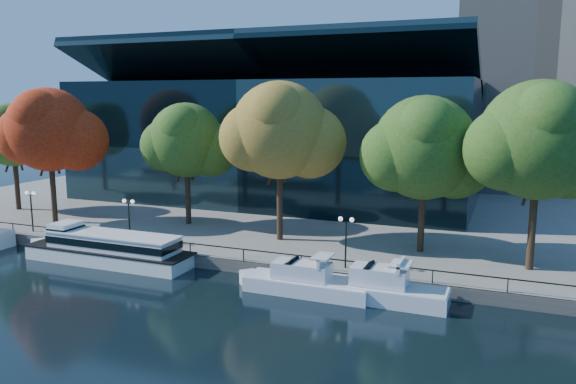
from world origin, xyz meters
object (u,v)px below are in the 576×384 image
at_px(tree_0, 14,136).
at_px(tree_2, 187,142).
at_px(tour_boat, 105,247).
at_px(tree_1, 50,132).
at_px(tree_5, 541,143).
at_px(cruiser_far, 379,288).
at_px(lamp_0, 31,202).
at_px(lamp_1, 129,211).
at_px(lamp_2, 346,230).
at_px(tree_3, 281,132).
at_px(tree_4, 426,150).
at_px(cruiser_near, 302,281).

xyz_separation_m(tree_0, tree_2, (22.75, 0.93, -0.03)).
relative_size(tour_boat, tree_1, 1.19).
xyz_separation_m(tree_1, tree_5, (46.46, 0.76, 0.19)).
relative_size(cruiser_far, lamp_0, 2.40).
bearing_deg(lamp_1, lamp_2, 0.00).
height_order(tree_2, lamp_1, tree_2).
height_order(tree_5, lamp_1, tree_5).
xyz_separation_m(tree_3, lamp_0, (-24.01, -6.17, -6.98)).
xyz_separation_m(tree_4, lamp_1, (-25.17, -6.87, -5.77)).
distance_m(cruiser_far, tree_1, 38.52).
xyz_separation_m(tree_1, tree_2, (13.58, 4.59, -1.00)).
xyz_separation_m(tour_boat, cruiser_near, (18.50, -0.84, -0.43)).
xyz_separation_m(cruiser_near, tree_1, (-30.91, 8.11, 9.65)).
distance_m(tree_2, lamp_2, 22.01).
xyz_separation_m(tree_0, tree_1, (9.17, -3.67, 0.97)).
height_order(cruiser_far, lamp_1, lamp_1).
relative_size(cruiser_far, lamp_2, 2.40).
bearing_deg(lamp_0, lamp_2, 0.00).
bearing_deg(tree_4, cruiser_far, -97.37).
bearing_deg(lamp_1, tree_0, 160.37).
bearing_deg(tour_boat, cruiser_far, -1.09).
xyz_separation_m(tour_boat, tree_2, (1.17, 11.86, 8.22)).
bearing_deg(tree_1, tree_4, 4.15).
bearing_deg(cruiser_near, tree_5, 29.70).
bearing_deg(lamp_2, tree_0, 169.53).
bearing_deg(lamp_0, tree_0, 142.64).
distance_m(tree_2, tree_3, 11.82).
relative_size(tree_2, tree_5, 0.87).
bearing_deg(lamp_0, tree_5, 6.14).
distance_m(tree_3, tree_5, 21.46).
height_order(tour_boat, tree_4, tree_4).
relative_size(tree_5, lamp_2, 3.58).
distance_m(tree_1, lamp_1, 14.88).
distance_m(tree_4, tree_5, 8.90).
distance_m(lamp_0, lamp_2, 31.96).
relative_size(tree_1, lamp_1, 3.50).
bearing_deg(cruiser_near, lamp_0, 172.41).
relative_size(lamp_1, lamp_2, 1.00).
xyz_separation_m(lamp_0, lamp_1, (11.64, 0.00, 0.00)).
distance_m(tree_3, lamp_2, 12.25).
xyz_separation_m(tree_3, lamp_2, (7.95, -6.17, -6.98)).
distance_m(tree_3, lamp_0, 25.75).
xyz_separation_m(tour_boat, lamp_1, (0.26, 3.14, 2.62)).
bearing_deg(lamp_2, tree_1, 172.88).
relative_size(tree_2, lamp_2, 3.12).
bearing_deg(tree_3, tree_4, 3.12).
bearing_deg(tree_1, cruiser_near, -14.69).
bearing_deg(tree_0, tree_3, -2.71).
distance_m(tree_0, tree_4, 47.03).
relative_size(tree_0, tree_2, 0.99).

